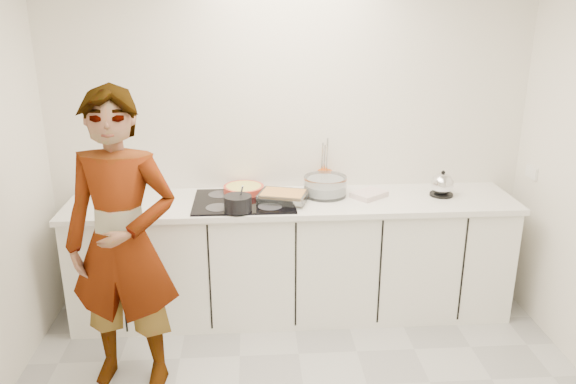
{
  "coord_description": "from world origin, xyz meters",
  "views": [
    {
      "loc": [
        -0.29,
        -2.54,
        2.27
      ],
      "look_at": [
        -0.05,
        1.05,
        1.05
      ],
      "focal_mm": 35.0,
      "sensor_mm": 36.0,
      "label": 1
    }
  ],
  "objects": [
    {
      "name": "tart_dish",
      "position": [
        -0.35,
        1.44,
        0.95
      ],
      "size": [
        0.34,
        0.34,
        0.05
      ],
      "color": "#CC3E2D",
      "rests_on": "hob"
    },
    {
      "name": "wall_back",
      "position": [
        0.0,
        1.6,
        1.3
      ],
      "size": [
        3.6,
        0.0,
        2.6
      ],
      "primitive_type": "cube",
      "color": "white",
      "rests_on": "ground"
    },
    {
      "name": "base_cabinets",
      "position": [
        0.0,
        1.28,
        0.43
      ],
      "size": [
        3.2,
        0.58,
        0.87
      ],
      "primitive_type": "cube",
      "color": "white",
      "rests_on": "floor"
    },
    {
      "name": "baking_dish",
      "position": [
        -0.07,
        1.23,
        0.96
      ],
      "size": [
        0.39,
        0.33,
        0.06
      ],
      "color": "silver",
      "rests_on": "hob"
    },
    {
      "name": "tea_towel",
      "position": [
        0.56,
        1.31,
        0.93
      ],
      "size": [
        0.3,
        0.28,
        0.04
      ],
      "primitive_type": "cube",
      "rotation": [
        0.0,
        0.0,
        0.65
      ],
      "color": "white",
      "rests_on": "countertop"
    },
    {
      "name": "kettle",
      "position": [
        1.11,
        1.3,
        0.99
      ],
      "size": [
        0.21,
        0.21,
        0.19
      ],
      "color": "black",
      "rests_on": "countertop"
    },
    {
      "name": "saucepan",
      "position": [
        -0.39,
        1.05,
        0.98
      ],
      "size": [
        0.23,
        0.23,
        0.18
      ],
      "color": "black",
      "rests_on": "hob"
    },
    {
      "name": "cook",
      "position": [
        -1.06,
        0.53,
        0.92
      ],
      "size": [
        0.73,
        0.54,
        1.85
      ],
      "primitive_type": "imported",
      "rotation": [
        0.0,
        0.0,
        -0.15
      ],
      "color": "white",
      "rests_on": "floor"
    },
    {
      "name": "countertop",
      "position": [
        0.0,
        1.28,
        0.89
      ],
      "size": [
        3.24,
        0.64,
        0.04
      ],
      "primitive_type": "cube",
      "color": "white",
      "rests_on": "base_cabinets"
    },
    {
      "name": "hob",
      "position": [
        -0.35,
        1.26,
        0.92
      ],
      "size": [
        0.72,
        0.54,
        0.01
      ],
      "primitive_type": "cube",
      "color": "black",
      "rests_on": "countertop"
    },
    {
      "name": "utensil_crock",
      "position": [
        0.27,
        1.54,
        0.98
      ],
      "size": [
        0.12,
        0.12,
        0.14
      ],
      "primitive_type": "cylinder",
      "rotation": [
        0.0,
        0.0,
        0.06
      ],
      "color": "#CD4903",
      "rests_on": "countertop"
    },
    {
      "name": "mixing_bowl",
      "position": [
        0.25,
        1.36,
        0.98
      ],
      "size": [
        0.39,
        0.39,
        0.15
      ],
      "color": "silver",
      "rests_on": "countertop"
    }
  ]
}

